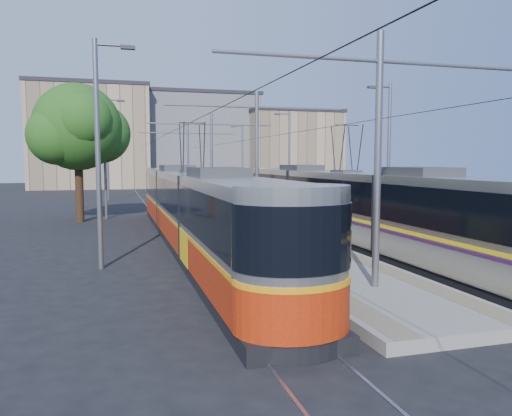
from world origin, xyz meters
name	(u,v)px	position (x,y,z in m)	size (l,w,h in m)	color
ground	(319,268)	(0.00, 0.00, 0.00)	(160.00, 160.00, 0.00)	black
platform	(220,215)	(0.00, 17.00, 0.15)	(4.00, 50.00, 0.30)	gray
tactile_strip_left	(199,213)	(-1.45, 17.00, 0.30)	(0.70, 50.00, 0.01)	gray
tactile_strip_right	(241,212)	(1.45, 17.00, 0.30)	(0.70, 50.00, 0.01)	gray
rails	(220,217)	(0.00, 17.00, 0.02)	(8.71, 70.00, 0.03)	gray
track_arrow	(242,297)	(-3.60, -3.00, 0.01)	(1.20, 5.00, 0.01)	silver
tram_left	(193,208)	(-3.60, 5.90, 1.71)	(2.43, 27.75, 5.50)	black
tram_right	(346,202)	(3.60, 5.23, 1.86)	(2.43, 29.11, 5.50)	black
catenary	(229,150)	(0.00, 14.15, 4.52)	(9.20, 70.00, 7.00)	slate
street_lamps	(209,156)	(0.00, 21.00, 4.18)	(15.18, 38.22, 8.00)	slate
shelter	(244,198)	(1.09, 14.70, 1.47)	(0.88, 1.14, 2.23)	black
tree	(84,129)	(-8.71, 16.90, 5.82)	(5.92, 5.48, 8.61)	#382314
building_left	(90,137)	(-10.00, 60.00, 7.32)	(16.32, 12.24, 14.62)	tan
building_centre	(196,140)	(6.00, 64.00, 7.18)	(18.36, 14.28, 14.34)	slate
building_right	(291,148)	(20.00, 58.00, 5.83)	(14.28, 10.20, 11.64)	tan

